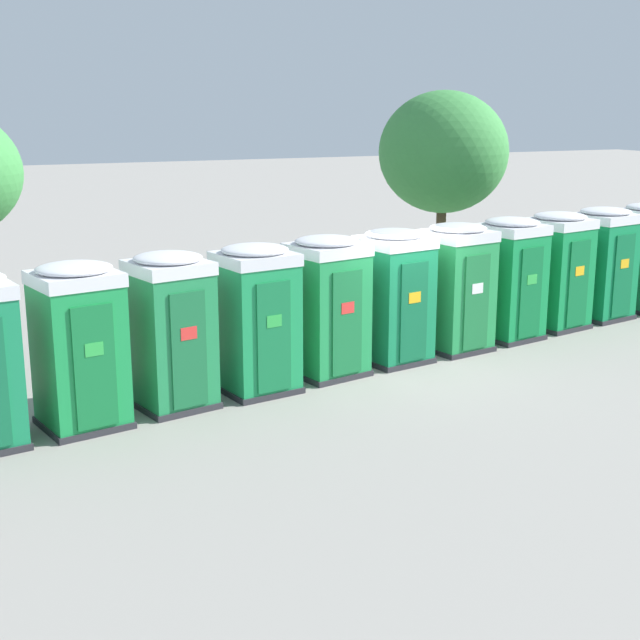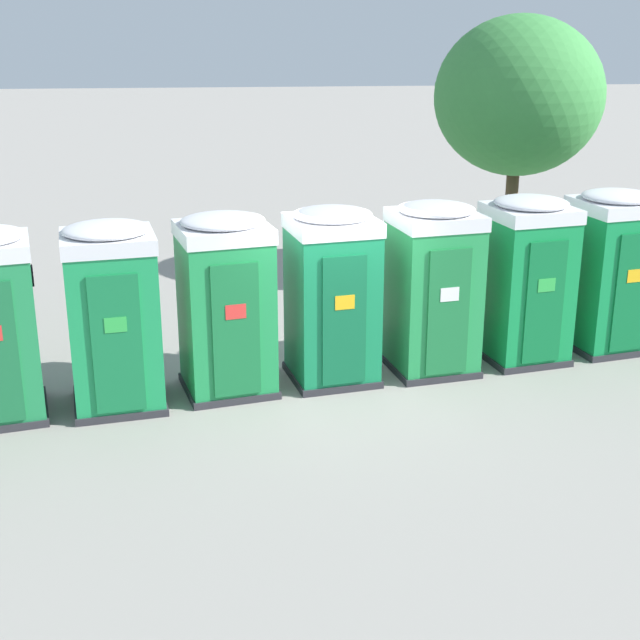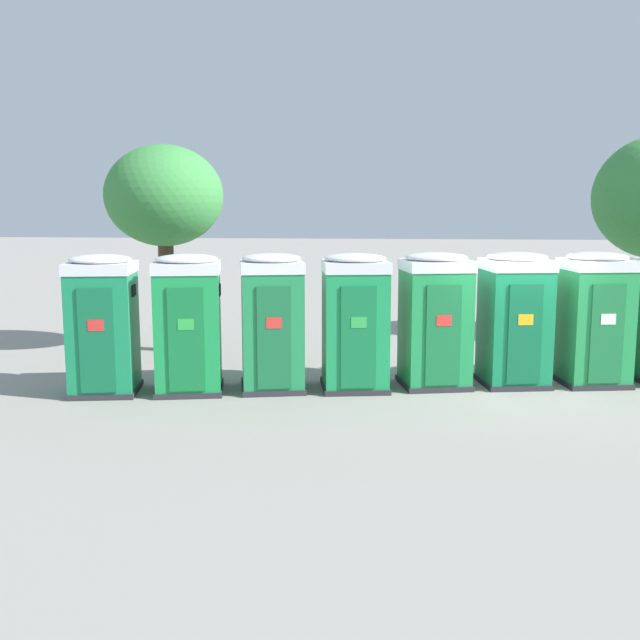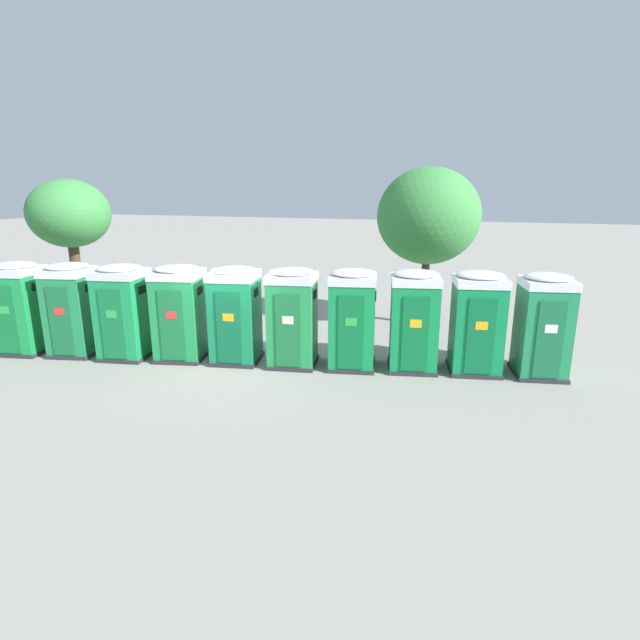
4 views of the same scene
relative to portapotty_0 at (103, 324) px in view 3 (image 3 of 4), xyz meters
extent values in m
plane|color=gray|center=(7.56, 1.26, -1.28)|extent=(120.00, 120.00, 0.00)
cube|color=#2D2D33|center=(0.00, 0.01, -1.23)|extent=(1.37, 1.38, 0.10)
cube|color=#198752|center=(0.00, 0.01, -0.13)|extent=(1.30, 1.32, 2.10)
cube|color=#136940|center=(0.10, -0.57, -0.21)|extent=(0.61, 0.14, 1.85)
cube|color=red|center=(0.10, -0.59, 0.07)|extent=(0.28, 0.06, 0.20)
cube|color=black|center=(0.56, 0.10, 0.60)|extent=(0.09, 0.36, 0.20)
cube|color=white|center=(0.00, 0.01, 1.02)|extent=(1.34, 1.36, 0.20)
ellipsoid|color=white|center=(0.00, 0.01, 1.17)|extent=(1.27, 1.29, 0.18)
cube|color=#2D2D33|center=(1.51, 0.25, -1.23)|extent=(1.42, 1.42, 0.10)
cube|color=#1B9547|center=(1.51, 0.25, -0.13)|extent=(1.36, 1.35, 2.10)
cube|color=#157437|center=(1.63, -0.33, -0.21)|extent=(0.63, 0.16, 1.85)
cube|color=green|center=(1.63, -0.35, 0.07)|extent=(0.28, 0.06, 0.20)
cube|color=black|center=(2.09, 0.36, 0.60)|extent=(0.10, 0.36, 0.20)
cube|color=white|center=(1.51, 0.25, 1.02)|extent=(1.40, 1.39, 0.20)
ellipsoid|color=white|center=(1.51, 0.25, 1.17)|extent=(1.33, 1.32, 0.18)
cube|color=#2D2D33|center=(3.01, 0.57, -1.23)|extent=(1.39, 1.42, 0.10)
cube|color=#20874A|center=(3.01, 0.57, -0.13)|extent=(1.33, 1.35, 2.10)
cube|color=#196939|center=(3.14, 0.00, -0.21)|extent=(0.60, 0.16, 1.85)
cube|color=red|center=(3.14, -0.02, 0.07)|extent=(0.28, 0.07, 0.20)
cube|color=black|center=(3.56, 0.70, 0.60)|extent=(0.10, 0.36, 0.20)
cube|color=white|center=(3.01, 0.57, 1.02)|extent=(1.37, 1.39, 0.20)
ellipsoid|color=white|center=(3.01, 0.57, 1.17)|extent=(1.30, 1.33, 0.18)
cube|color=#2D2D33|center=(4.54, 0.77, -1.23)|extent=(1.39, 1.38, 0.10)
cube|color=#1B9550|center=(4.54, 0.77, -0.13)|extent=(1.33, 1.32, 2.10)
cube|color=#15743E|center=(4.63, 0.19, -0.21)|extent=(0.63, 0.14, 1.85)
cube|color=green|center=(4.64, 0.17, 0.07)|extent=(0.28, 0.05, 0.20)
cube|color=black|center=(5.12, 0.87, 0.60)|extent=(0.08, 0.36, 0.20)
cube|color=white|center=(4.54, 0.77, 1.02)|extent=(1.37, 1.36, 0.20)
ellipsoid|color=white|center=(4.54, 0.77, 1.17)|extent=(1.30, 1.29, 0.18)
cube|color=#2D2D33|center=(6.03, 1.14, -1.23)|extent=(1.46, 1.44, 0.10)
cube|color=#1F8F49|center=(6.03, 1.14, -0.13)|extent=(1.39, 1.37, 2.10)
cube|color=#186F39|center=(6.15, 0.57, -0.21)|extent=(0.64, 0.17, 1.85)
cube|color=red|center=(6.16, 0.55, 0.07)|extent=(0.27, 0.07, 0.20)
cube|color=black|center=(6.61, 1.27, 0.60)|extent=(0.10, 0.36, 0.20)
cube|color=white|center=(6.03, 1.14, 1.02)|extent=(1.44, 1.41, 0.20)
ellipsoid|color=white|center=(6.03, 1.14, 1.17)|extent=(1.37, 1.34, 0.18)
cube|color=#2D2D33|center=(7.54, 1.39, -1.23)|extent=(1.40, 1.39, 0.10)
cube|color=#15824D|center=(7.54, 1.39, -0.13)|extent=(1.33, 1.33, 2.10)
cube|color=#11653C|center=(7.64, 0.82, -0.21)|extent=(0.62, 0.14, 1.85)
cube|color=yellow|center=(7.65, 0.80, 0.07)|extent=(0.28, 0.06, 0.20)
cube|color=black|center=(8.11, 1.50, 0.60)|extent=(0.09, 0.36, 0.20)
cube|color=white|center=(7.54, 1.39, 1.02)|extent=(1.37, 1.37, 0.20)
ellipsoid|color=white|center=(7.54, 1.39, 1.17)|extent=(1.30, 1.30, 0.18)
cube|color=#2D2D33|center=(9.06, 1.61, -1.23)|extent=(1.39, 1.39, 0.10)
cube|color=#23934A|center=(9.06, 1.61, -0.13)|extent=(1.32, 1.32, 2.10)
cube|color=#1B733A|center=(9.16, 1.03, -0.21)|extent=(0.63, 0.14, 1.85)
cube|color=white|center=(9.16, 1.02, 0.07)|extent=(0.28, 0.06, 0.20)
cube|color=black|center=(9.63, 1.71, 0.60)|extent=(0.09, 0.36, 0.20)
cube|color=white|center=(9.06, 1.61, 1.02)|extent=(1.36, 1.36, 0.20)
ellipsoid|color=white|center=(9.06, 1.61, 1.17)|extent=(1.30, 1.29, 0.18)
cylinder|color=#4C3826|center=(-0.04, 4.02, 0.21)|extent=(0.36, 0.36, 2.98)
ellipsoid|color=#3D8C42|center=(-0.04, 4.02, 2.34)|extent=(2.71, 2.71, 2.31)
camera|label=1|loc=(-0.49, -12.99, 3.54)|focal=50.00mm
camera|label=2|loc=(6.08, -10.68, 3.73)|focal=50.00mm
camera|label=3|loc=(5.25, -12.94, 2.16)|focal=42.00mm
camera|label=4|loc=(13.54, -9.93, 3.22)|focal=28.00mm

